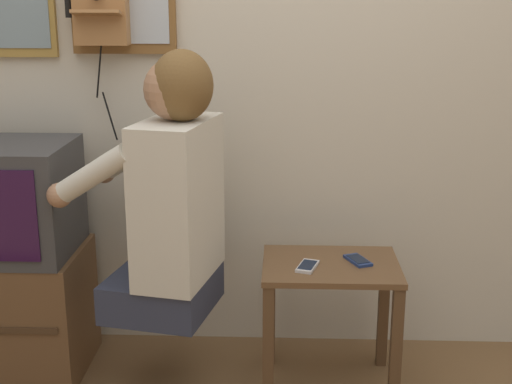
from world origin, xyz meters
TOP-DOWN VIEW (x-y plane):
  - wall_back at (0.00, 1.07)m, footprint 6.80×0.05m
  - side_table at (0.36, 0.65)m, footprint 0.51×0.39m
  - person at (-0.22, 0.59)m, footprint 0.59×0.51m
  - tv_stand at (-0.95, 0.74)m, footprint 0.68×0.45m
  - wall_phone_antique at (-0.53, 0.98)m, footprint 0.25×0.19m
  - cell_phone_held at (0.27, 0.61)m, footprint 0.09×0.14m
  - cell_phone_spare at (0.46, 0.67)m, footprint 0.10×0.14m

SIDE VIEW (x-z plane):
  - tv_stand at x=-0.95m, z-range 0.00..0.50m
  - side_table at x=0.36m, z-range 0.14..0.64m
  - cell_phone_held at x=0.27m, z-range 0.50..0.52m
  - cell_phone_spare at x=0.46m, z-range 0.50..0.52m
  - person at x=-0.22m, z-range 0.31..1.26m
  - wall_back at x=0.00m, z-range 0.00..2.55m
  - wall_phone_antique at x=-0.53m, z-range 1.07..1.82m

